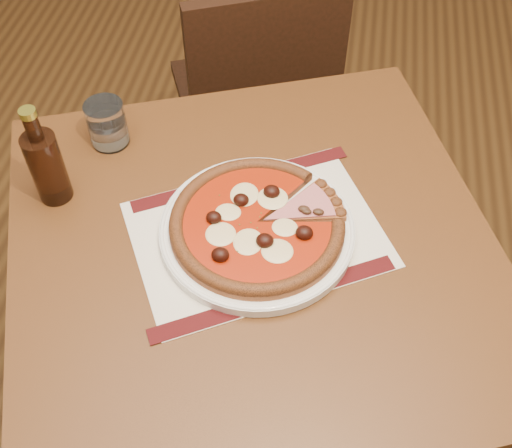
{
  "coord_description": "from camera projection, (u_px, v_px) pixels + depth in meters",
  "views": [
    {
      "loc": [
        0.29,
        -0.36,
        1.6
      ],
      "look_at": [
        0.19,
        0.3,
        0.78
      ],
      "focal_mm": 45.0,
      "sensor_mm": 36.0,
      "label": 1
    }
  ],
  "objects": [
    {
      "name": "pizza",
      "position": [
        257.0,
        223.0,
        1.05
      ],
      "size": [
        0.29,
        0.29,
        0.04
      ],
      "color": "brown",
      "rests_on": "plate"
    },
    {
      "name": "water_glass",
      "position": [
        107.0,
        124.0,
        1.19
      ],
      "size": [
        0.09,
        0.09,
        0.09
      ],
      "primitive_type": "cylinder",
      "rotation": [
        0.0,
        0.0,
        -0.35
      ],
      "color": "white",
      "rests_on": "table"
    },
    {
      "name": "plate",
      "position": [
        257.0,
        231.0,
        1.07
      ],
      "size": [
        0.33,
        0.33,
        0.02
      ],
      "primitive_type": "cylinder",
      "color": "white",
      "rests_on": "placemat"
    },
    {
      "name": "chair_far",
      "position": [
        257.0,
        94.0,
        1.74
      ],
      "size": [
        0.52,
        0.52,
        0.83
      ],
      "rotation": [
        0.0,
        0.0,
        3.56
      ],
      "color": "black",
      "rests_on": "ground"
    },
    {
      "name": "ham_slice",
      "position": [
        308.0,
        202.0,
        1.09
      ],
      "size": [
        0.14,
        0.11,
        0.02
      ],
      "rotation": [
        0.0,
        0.0,
        0.58
      ],
      "color": "brown",
      "rests_on": "plate"
    },
    {
      "name": "placemat",
      "position": [
        257.0,
        234.0,
        1.08
      ],
      "size": [
        0.5,
        0.45,
        0.0
      ],
      "primitive_type": "cube",
      "rotation": [
        0.0,
        0.0,
        0.51
      ],
      "color": "silver",
      "rests_on": "table"
    },
    {
      "name": "table",
      "position": [
        254.0,
        279.0,
        1.14
      ],
      "size": [
        1.04,
        1.04,
        0.75
      ],
      "rotation": [
        0.0,
        0.0,
        0.37
      ],
      "color": "brown",
      "rests_on": "ground"
    },
    {
      "name": "bottle",
      "position": [
        46.0,
        164.0,
        1.07
      ],
      "size": [
        0.06,
        0.06,
        0.2
      ],
      "color": "#32180C",
      "rests_on": "table"
    }
  ]
}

